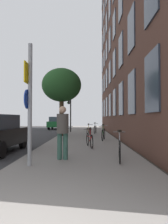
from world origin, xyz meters
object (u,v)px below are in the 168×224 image
traffic_light (70,107)px  tree_near (62,85)px  bicycle_1 (90,140)px  pedestrian_0 (63,129)px  bicycle_2 (103,134)px  bicycle_0 (120,148)px  sign_post (29,99)px  bicycle_4 (95,129)px  car_1 (56,123)px  bicycle_3 (89,131)px

traffic_light → tree_near: 4.50m
traffic_light → bicycle_1: bearing=-80.3°
pedestrian_0 → bicycle_2: bearing=72.9°
traffic_light → bicycle_0: traffic_light is taller
sign_post → bicycle_0: sign_post is taller
bicycle_2 → bicycle_4: bearing=92.6°
traffic_light → car_1: size_ratio=0.84×
pedestrian_0 → sign_post: bearing=-133.1°
bicycle_2 → sign_post: bearing=-111.5°
bicycle_2 → traffic_light: bearing=109.5°
bicycle_2 → bicycle_0: bearing=-89.5°
bicycle_4 → pedestrian_0: 11.98m
bicycle_0 → pedestrian_0: bearing=175.9°
bicycle_1 → car_1: 18.34m
bicycle_1 → pedestrian_0: pedestrian_0 is taller
bicycle_1 → bicycle_3: (0.03, 6.00, 0.02)m
bicycle_1 → pedestrian_0: size_ratio=0.93×
tree_near → bicycle_4: bearing=43.7°
bicycle_2 → pedestrian_0: (-1.81, -5.87, 0.62)m
tree_near → car_1: bearing=100.3°
traffic_light → bicycle_0: size_ratio=2.03×
bicycle_2 → car_1: bearing=108.8°
sign_post → bicycle_3: bearing=79.5°
bicycle_3 → car_1: bearing=109.5°
bicycle_3 → bicycle_4: bicycle_4 is taller
sign_post → bicycle_4: (2.41, 12.79, -1.54)m
car_1 → bicycle_0: bearing=-76.3°
bicycle_4 → car_1: car_1 is taller
pedestrian_0 → car_1: pedestrian_0 is taller
traffic_light → bicycle_2: size_ratio=2.18×
car_1 → tree_near: bearing=-79.7°
bicycle_2 → pedestrian_0: pedestrian_0 is taller
pedestrian_0 → bicycle_4: bearing=82.6°
traffic_light → tree_near: bearing=-93.6°
bicycle_0 → bicycle_4: (-0.32, 12.00, -0.01)m
bicycle_0 → bicycle_3: (-0.90, 9.00, -0.02)m
sign_post → bicycle_1: (1.79, 3.79, -1.56)m
bicycle_4 → car_1: (-4.78, 8.85, 0.35)m
tree_near → bicycle_1: 7.61m
bicycle_3 → bicycle_0: bearing=-84.3°
traffic_light → car_1: traffic_light is taller
bicycle_0 → pedestrian_0: size_ratio=1.00×
bicycle_0 → sign_post: bearing=-163.8°
bicycle_2 → bicycle_3: bicycle_2 is taller
sign_post → car_1: 21.81m
bicycle_1 → car_1: car_1 is taller
bicycle_3 → bicycle_4: 3.06m
bicycle_0 → bicycle_1: bearing=107.2°
bicycle_3 → pedestrian_0: bearing=-96.2°
sign_post → traffic_light: (-0.04, 14.45, 0.53)m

